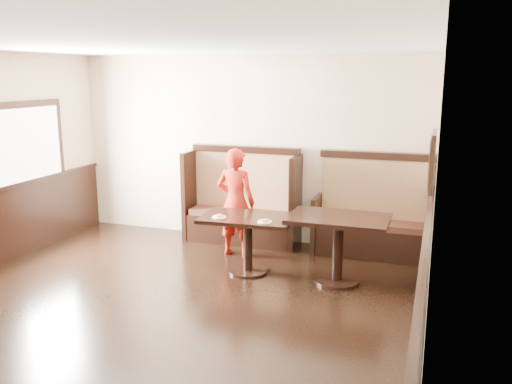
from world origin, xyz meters
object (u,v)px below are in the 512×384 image
at_px(table_neighbor, 338,233).
at_px(child, 236,202).
at_px(booth_main, 243,207).
at_px(booth_neighbor, 373,221).
at_px(table_main, 248,230).

bearing_deg(table_neighbor, child, 160.62).
bearing_deg(child, table_neighbor, 162.92).
height_order(booth_main, child, child).
distance_m(booth_neighbor, child, 1.95).
bearing_deg(table_neighbor, booth_main, 144.48).
bearing_deg(booth_neighbor, booth_main, 179.95).
bearing_deg(table_main, child, 120.36).
relative_size(booth_main, table_main, 1.45).
relative_size(booth_neighbor, table_neighbor, 1.38).
bearing_deg(table_main, booth_neighbor, 38.02).
xyz_separation_m(booth_main, child, (0.13, -0.66, 0.24)).
xyz_separation_m(booth_neighbor, table_main, (-1.43, -1.24, 0.09)).
xyz_separation_m(booth_neighbor, child, (-1.82, -0.66, 0.28)).
bearing_deg(child, table_main, 125.96).
relative_size(booth_neighbor, child, 1.08).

